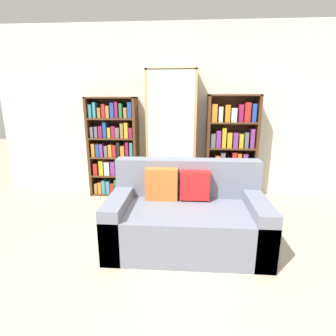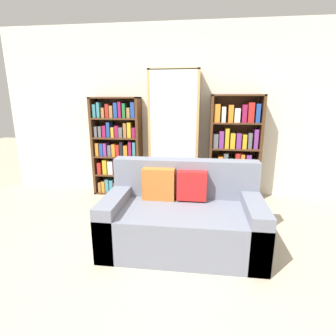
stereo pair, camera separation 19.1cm
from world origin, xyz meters
The scene contains 7 objects.
ground_plane centered at (0.00, 0.00, 0.00)m, with size 16.00×16.00×0.00m, color tan.
wall_back centered at (0.00, 2.31, 1.35)m, with size 6.19×0.06×2.70m.
couch centered at (0.06, 0.57, 0.31)m, with size 1.65×0.91×0.89m.
bookshelf_left centered at (-1.14, 2.10, 0.77)m, with size 0.79×0.32×1.59m.
display_cabinet centered at (-0.20, 2.09, 0.99)m, with size 0.77×0.36×1.99m.
bookshelf_right centered at (0.75, 2.10, 0.78)m, with size 0.78×0.32×1.63m.
wine_bottle centered at (0.18, 1.70, 0.15)m, with size 0.09×0.09×0.36m.
Camera 1 is at (0.04, -2.06, 1.55)m, focal length 28.00 mm.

